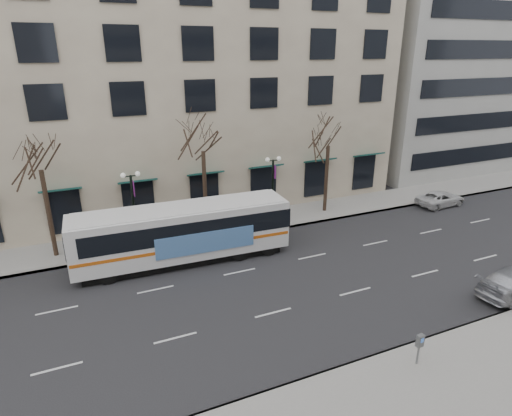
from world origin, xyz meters
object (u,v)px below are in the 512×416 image
lamp_post_left (134,206)px  lamp_post_right (273,187)px  tree_far_mid (203,137)px  city_bus (184,232)px  tree_far_right (329,133)px  white_pickup (440,199)px  pay_station (420,343)px  tree_far_left (38,154)px

lamp_post_left → lamp_post_right: size_ratio=1.00×
tree_far_mid → city_bus: bearing=-124.4°
tree_far_right → city_bus: size_ratio=0.61×
tree_far_right → city_bus: 13.83m
city_bus → white_pickup: 22.41m
city_bus → pay_station: (6.36, -13.27, -0.78)m
tree_far_right → pay_station: bearing=-110.0°
lamp_post_left → pay_station: 18.69m
tree_far_mid → lamp_post_right: bearing=-6.8°
white_pickup → pay_station: (-15.99, -14.39, 0.57)m
tree_far_right → lamp_post_right: 6.11m
lamp_post_left → lamp_post_right: bearing=0.0°
pay_station → white_pickup: bearing=37.5°
tree_far_mid → city_bus: size_ratio=0.64×
tree_far_left → tree_far_mid: 10.00m
city_bus → pay_station: 14.74m
lamp_post_left → white_pickup: 24.98m
tree_far_mid → lamp_post_right: size_ratio=1.64×
pay_station → tree_far_right: bearing=65.5°
tree_far_right → white_pickup: tree_far_right is taller
tree_far_left → tree_far_right: bearing=0.0°
tree_far_left → tree_far_right: (20.00, 0.00, -0.28)m
lamp_post_left → white_pickup: bearing=-4.6°
lamp_post_left → city_bus: bearing=-51.9°
tree_far_mid → tree_far_right: tree_far_mid is taller
tree_far_mid → white_pickup: size_ratio=1.95×
tree_far_mid → tree_far_right: bearing=-0.0°
tree_far_mid → tree_far_right: 10.01m
lamp_post_left → tree_far_right: bearing=2.3°
tree_far_right → white_pickup: 11.69m
tree_far_left → pay_station: bearing=-50.9°
white_pickup → pay_station: 21.52m
tree_far_mid → pay_station: 18.33m
tree_far_right → pay_station: size_ratio=5.69×
tree_far_left → lamp_post_left: (5.01, -0.60, -3.75)m
lamp_post_left → city_bus: size_ratio=0.39×
lamp_post_right → city_bus: bearing=-157.6°
tree_far_left → tree_far_mid: tree_far_mid is taller
tree_far_right → lamp_post_left: tree_far_right is taller
tree_far_right → lamp_post_right: size_ratio=1.55×
tree_far_right → lamp_post_left: (-14.99, -0.60, -3.48)m
tree_far_mid → lamp_post_left: bearing=-173.1°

